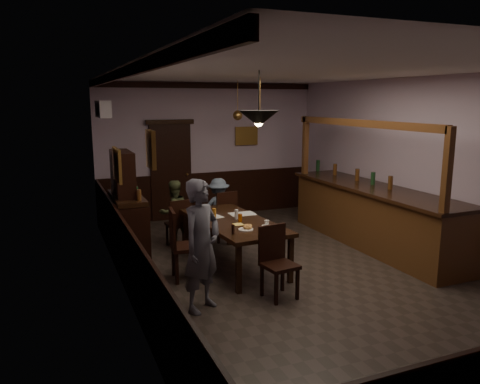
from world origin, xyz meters
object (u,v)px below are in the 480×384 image
chair_far_left (179,221)px  pendant_brass_far (238,115)px  coffee_cup (267,223)px  sideboard (127,215)px  person_seated_right (219,208)px  pendant_iron (259,119)px  dining_table (233,224)px  bar_counter (373,214)px  person_standing (202,246)px  chair_near (276,258)px  pendant_brass_mid (260,118)px  chair_far_right (225,214)px  chair_side (181,242)px  person_seated_left (174,212)px  soda_can (240,218)px

chair_far_left → pendant_brass_far: bearing=-148.8°
coffee_cup → sideboard: 2.43m
person_seated_right → pendant_iron: 2.98m
dining_table → person_seated_right: (0.32, 1.58, -0.11)m
person_seated_right → bar_counter: 2.86m
chair_far_left → person_standing: bearing=77.4°
dining_table → person_seated_right: size_ratio=1.97×
person_standing → person_seated_right: bearing=32.6°
chair_near → pendant_brass_mid: bearing=63.3°
pendant_brass_mid → pendant_brass_far: same height
chair_far_left → sideboard: size_ratio=0.49×
person_seated_right → pendant_iron: pendant_iron is taller
chair_far_right → coffee_cup: bearing=86.1°
coffee_cup → pendant_iron: size_ratio=0.11×
person_seated_right → coffee_cup: (0.02, -2.10, 0.22)m
person_standing → chair_far_left: bearing=47.4°
chair_side → person_standing: 1.10m
chair_side → bar_counter: (3.65, 0.29, -0.00)m
chair_far_right → chair_side: 2.01m
person_seated_left → pendant_iron: size_ratio=1.58×
soda_can → bar_counter: bar_counter is taller
chair_far_left → person_seated_left: bearing=-89.5°
person_seated_right → coffee_cup: bearing=99.9°
pendant_brass_mid → bar_counter: bearing=-23.1°
chair_far_left → person_seated_left: size_ratio=0.75×
chair_far_left → person_seated_right: person_seated_right is taller
sideboard → person_seated_left: bearing=24.1°
person_seated_right → sideboard: bearing=24.3°
person_standing → pendant_iron: size_ratio=2.23×
soda_can → pendant_brass_far: pendant_brass_far is taller
soda_can → person_standing: bearing=-130.0°
chair_far_left → soda_can: (0.62, -1.36, 0.33)m
chair_far_left → coffee_cup: 1.99m
person_seated_left → sideboard: (-0.90, -0.40, 0.13)m
chair_far_right → pendant_brass_mid: (0.49, -0.47, 1.77)m
soda_can → sideboard: sideboard is taller
chair_side → person_seated_right: size_ratio=0.92×
chair_side → coffee_cup: (1.26, -0.26, 0.22)m
chair_far_right → person_seated_right: 0.28m
person_standing → bar_counter: size_ratio=0.41×
dining_table → sideboard: (-1.48, 1.10, 0.03)m
chair_near → pendant_iron: (-0.04, 0.52, 1.83)m
coffee_cup → pendant_brass_far: bearing=71.7°
chair_far_left → person_standing: person_standing is taller
coffee_cup → chair_side: bearing=163.8°
coffee_cup → person_seated_left: bearing=109.7°
chair_side → person_seated_left: bearing=-4.3°
bar_counter → pendant_brass_far: bearing=126.0°
chair_far_left → person_standing: (-0.39, -2.57, 0.35)m
pendant_brass_mid → chair_near: bearing=-108.8°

